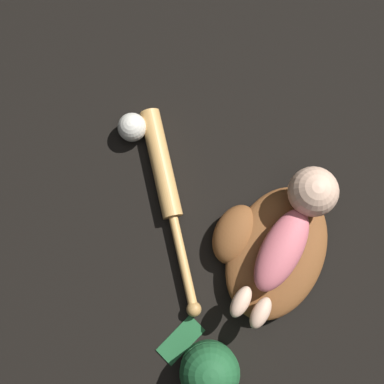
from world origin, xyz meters
name	(u,v)px	position (x,y,z in m)	size (l,w,h in m)	color
ground_plane	(283,262)	(0.00, 0.00, 0.00)	(6.00, 6.00, 0.00)	black
baseball_glove	(270,249)	(0.02, 0.04, 0.04)	(0.38, 0.31, 0.08)	brown
baby_figure	(295,225)	(0.08, 0.01, 0.13)	(0.40, 0.18, 0.12)	#D16670
baseball_bat	(166,184)	(0.11, 0.34, 0.03)	(0.49, 0.29, 0.05)	tan
baseball	(132,127)	(0.23, 0.46, 0.04)	(0.08, 0.08, 0.08)	silver
baseball_cap	(209,372)	(-0.30, 0.11, 0.06)	(0.18, 0.21, 0.14)	#1E562D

